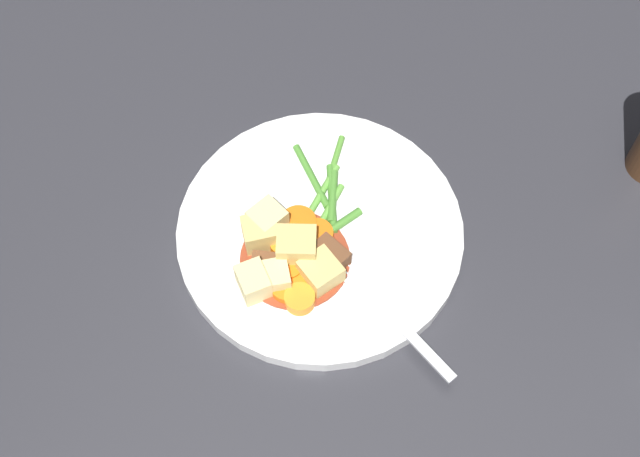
% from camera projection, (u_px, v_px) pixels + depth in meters
% --- Properties ---
extents(ground_plane, '(3.00, 3.00, 0.00)m').
position_uv_depth(ground_plane, '(320.00, 236.00, 0.82)').
color(ground_plane, '#2D2D33').
extents(dinner_plate, '(0.28, 0.28, 0.02)m').
position_uv_depth(dinner_plate, '(320.00, 232.00, 0.81)').
color(dinner_plate, white).
rests_on(dinner_plate, ground_plane).
extents(stew_sauce, '(0.10, 0.10, 0.00)m').
position_uv_depth(stew_sauce, '(295.00, 259.00, 0.78)').
color(stew_sauce, '#93381E').
rests_on(stew_sauce, dinner_plate).
extents(carrot_slice_0, '(0.03, 0.03, 0.01)m').
position_uv_depth(carrot_slice_0, '(283.00, 246.00, 0.79)').
color(carrot_slice_0, orange).
rests_on(carrot_slice_0, dinner_plate).
extents(carrot_slice_1, '(0.05, 0.05, 0.01)m').
position_uv_depth(carrot_slice_1, '(289.00, 286.00, 0.77)').
color(carrot_slice_1, orange).
rests_on(carrot_slice_1, dinner_plate).
extents(carrot_slice_2, '(0.04, 0.04, 0.01)m').
position_uv_depth(carrot_slice_2, '(298.00, 224.00, 0.80)').
color(carrot_slice_2, orange).
rests_on(carrot_slice_2, dinner_plate).
extents(carrot_slice_3, '(0.03, 0.03, 0.01)m').
position_uv_depth(carrot_slice_3, '(289.00, 269.00, 0.77)').
color(carrot_slice_3, orange).
rests_on(carrot_slice_3, dinner_plate).
extents(carrot_slice_4, '(0.04, 0.04, 0.01)m').
position_uv_depth(carrot_slice_4, '(313.00, 234.00, 0.79)').
color(carrot_slice_4, orange).
rests_on(carrot_slice_4, dinner_plate).
extents(carrot_slice_5, '(0.04, 0.04, 0.01)m').
position_uv_depth(carrot_slice_5, '(300.00, 299.00, 0.76)').
color(carrot_slice_5, orange).
rests_on(carrot_slice_5, dinner_plate).
extents(potato_chunk_0, '(0.04, 0.04, 0.03)m').
position_uv_depth(potato_chunk_0, '(268.00, 221.00, 0.79)').
color(potato_chunk_0, '#EAD68C').
rests_on(potato_chunk_0, dinner_plate).
extents(potato_chunk_1, '(0.04, 0.04, 0.03)m').
position_uv_depth(potato_chunk_1, '(261.00, 233.00, 0.78)').
color(potato_chunk_1, '#DBBC6B').
rests_on(potato_chunk_1, dinner_plate).
extents(potato_chunk_2, '(0.04, 0.04, 0.03)m').
position_uv_depth(potato_chunk_2, '(253.00, 282.00, 0.76)').
color(potato_chunk_2, '#EAD68C').
rests_on(potato_chunk_2, dinner_plate).
extents(potato_chunk_3, '(0.04, 0.04, 0.04)m').
position_uv_depth(potato_chunk_3, '(297.00, 248.00, 0.77)').
color(potato_chunk_3, '#DBBC6B').
rests_on(potato_chunk_3, dinner_plate).
extents(potato_chunk_4, '(0.05, 0.05, 0.02)m').
position_uv_depth(potato_chunk_4, '(321.00, 272.00, 0.77)').
color(potato_chunk_4, '#DBBC6B').
rests_on(potato_chunk_4, dinner_plate).
extents(potato_chunk_5, '(0.04, 0.04, 0.02)m').
position_uv_depth(potato_chunk_5, '(274.00, 278.00, 0.76)').
color(potato_chunk_5, '#EAD68C').
rests_on(potato_chunk_5, dinner_plate).
extents(meat_chunk_0, '(0.03, 0.03, 0.02)m').
position_uv_depth(meat_chunk_0, '(265.00, 266.00, 0.77)').
color(meat_chunk_0, brown).
rests_on(meat_chunk_0, dinner_plate).
extents(meat_chunk_1, '(0.04, 0.04, 0.02)m').
position_uv_depth(meat_chunk_1, '(328.00, 257.00, 0.78)').
color(meat_chunk_1, brown).
rests_on(meat_chunk_1, dinner_plate).
extents(green_bean_0, '(0.06, 0.02, 0.01)m').
position_uv_depth(green_bean_0, '(333.00, 197.00, 0.82)').
color(green_bean_0, '#4C8E33').
rests_on(green_bean_0, dinner_plate).
extents(green_bean_1, '(0.08, 0.01, 0.01)m').
position_uv_depth(green_bean_1, '(323.00, 218.00, 0.80)').
color(green_bean_1, '#66AD42').
rests_on(green_bean_1, dinner_plate).
extents(green_bean_2, '(0.05, 0.01, 0.01)m').
position_uv_depth(green_bean_2, '(336.00, 158.00, 0.84)').
color(green_bean_2, '#599E38').
rests_on(green_bean_2, dinner_plate).
extents(green_bean_3, '(0.06, 0.04, 0.01)m').
position_uv_depth(green_bean_3, '(333.00, 226.00, 0.80)').
color(green_bean_3, '#4C8E33').
rests_on(green_bean_3, dinner_plate).
extents(green_bean_4, '(0.06, 0.06, 0.01)m').
position_uv_depth(green_bean_4, '(311.00, 176.00, 0.83)').
color(green_bean_4, '#4C8E33').
rests_on(green_bean_4, dinner_plate).
extents(green_bean_5, '(0.08, 0.02, 0.01)m').
position_uv_depth(green_bean_5, '(319.00, 198.00, 0.82)').
color(green_bean_5, '#66AD42').
rests_on(green_bean_5, dinner_plate).
extents(green_bean_6, '(0.07, 0.04, 0.01)m').
position_uv_depth(green_bean_6, '(328.00, 197.00, 0.82)').
color(green_bean_6, '#4C8E33').
rests_on(green_bean_6, dinner_plate).
extents(fork, '(0.10, 0.16, 0.00)m').
position_uv_depth(fork, '(381.00, 304.00, 0.76)').
color(fork, silver).
rests_on(fork, dinner_plate).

